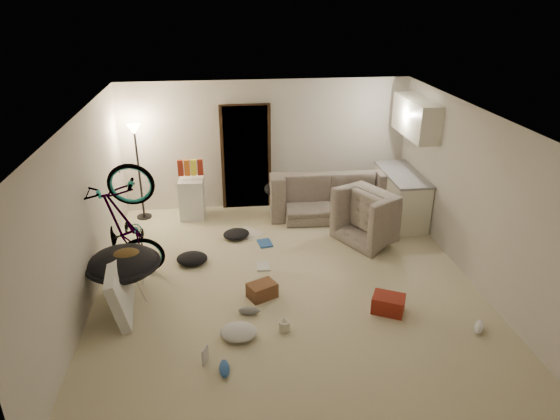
{
  "coord_description": "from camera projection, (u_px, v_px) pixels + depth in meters",
  "views": [
    {
      "loc": [
        -0.87,
        -6.31,
        4.01
      ],
      "look_at": [
        -0.02,
        0.6,
        0.92
      ],
      "focal_mm": 32.0,
      "sensor_mm": 36.0,
      "label": 1
    }
  ],
  "objects": [
    {
      "name": "doorway",
      "position": [
        246.0,
        158.0,
        9.69
      ],
      "size": [
        0.85,
        0.1,
        2.04
      ],
      "primitive_type": "cube",
      "color": "black",
      "rests_on": "floor"
    },
    {
      "name": "juicer",
      "position": [
        284.0,
        325.0,
        6.37
      ],
      "size": [
        0.14,
        0.14,
        0.2
      ],
      "color": "beige",
      "rests_on": "floor"
    },
    {
      "name": "armchair",
      "position": [
        379.0,
        219.0,
        8.69
      ],
      "size": [
        1.31,
        1.36,
        0.68
      ],
      "primitive_type": "imported",
      "rotation": [
        0.0,
        0.0,
        2.06
      ],
      "color": "#39413A",
      "rests_on": "floor"
    },
    {
      "name": "snack_box_0",
      "position": [
        180.0,
        168.0,
        9.18
      ],
      "size": [
        0.1,
        0.07,
        0.3
      ],
      "primitive_type": "cube",
      "rotation": [
        0.0,
        0.0,
        -0.05
      ],
      "color": "maroon",
      "rests_on": "mini_fridge"
    },
    {
      "name": "drink_case_a",
      "position": [
        262.0,
        290.0,
        7.06
      ],
      "size": [
        0.46,
        0.41,
        0.22
      ],
      "primitive_type": "cube",
      "rotation": [
        0.0,
        0.0,
        0.46
      ],
      "color": "brown",
      "rests_on": "floor"
    },
    {
      "name": "saucer_chair",
      "position": [
        124.0,
        270.0,
        6.94
      ],
      "size": [
        1.03,
        1.03,
        0.73
      ],
      "color": "silver",
      "rests_on": "floor"
    },
    {
      "name": "snack_box_2",
      "position": [
        194.0,
        168.0,
        9.2
      ],
      "size": [
        0.11,
        0.08,
        0.3
      ],
      "primitive_type": "cube",
      "rotation": [
        0.0,
        0.0,
        -0.12
      ],
      "color": "yellow",
      "rests_on": "mini_fridge"
    },
    {
      "name": "sofa_drape",
      "position": [
        279.0,
        189.0,
        9.47
      ],
      "size": [
        0.62,
        0.54,
        0.28
      ],
      "primitive_type": "ellipsoid",
      "rotation": [
        0.0,
        0.0,
        -0.15
      ],
      "color": "black",
      "rests_on": "sofa"
    },
    {
      "name": "clothes_lump_b",
      "position": [
        236.0,
        234.0,
        8.77
      ],
      "size": [
        0.58,
        0.54,
        0.14
      ],
      "primitive_type": "ellipsoid",
      "rotation": [
        0.0,
        0.0,
        0.34
      ],
      "color": "black",
      "rests_on": "floor"
    },
    {
      "name": "snack_box_1",
      "position": [
        187.0,
        168.0,
        9.19
      ],
      "size": [
        0.1,
        0.07,
        0.3
      ],
      "primitive_type": "cube",
      "rotation": [
        0.0,
        0.0,
        -0.03
      ],
      "color": "#CF6119",
      "rests_on": "mini_fridge"
    },
    {
      "name": "clothes_lump_a",
      "position": [
        192.0,
        258.0,
        7.96
      ],
      "size": [
        0.53,
        0.47,
        0.16
      ],
      "primitive_type": "ellipsoid",
      "rotation": [
        0.0,
        0.0,
        -0.09
      ],
      "color": "black",
      "rests_on": "floor"
    },
    {
      "name": "newspaper",
      "position": [
        248.0,
        233.0,
        8.96
      ],
      "size": [
        0.63,
        0.63,
        0.01
      ],
      "primitive_type": "cube",
      "rotation": [
        0.0,
        0.0,
        0.79
      ],
      "color": "silver",
      "rests_on": "floor"
    },
    {
      "name": "wall_right",
      "position": [
        475.0,
        197.0,
        7.25
      ],
      "size": [
        0.02,
        6.0,
        2.5
      ],
      "primitive_type": "cube",
      "color": "silver",
      "rests_on": "floor"
    },
    {
      "name": "kitchen_uppers",
      "position": [
        416.0,
        118.0,
        8.76
      ],
      "size": [
        0.38,
        1.4,
        0.65
      ],
      "primitive_type": "cube",
      "color": "#EAE7CC",
      "rests_on": "wall_right"
    },
    {
      "name": "drink_case_b",
      "position": [
        388.0,
        304.0,
        6.74
      ],
      "size": [
        0.51,
        0.46,
        0.24
      ],
      "primitive_type": "cube",
      "rotation": [
        0.0,
        0.0,
        -0.47
      ],
      "color": "maroon",
      "rests_on": "floor"
    },
    {
      "name": "snack_box_3",
      "position": [
        200.0,
        167.0,
        9.22
      ],
      "size": [
        0.11,
        0.08,
        0.3
      ],
      "primitive_type": "cube",
      "rotation": [
        0.0,
        0.0,
        0.08
      ],
      "color": "maroon",
      "rests_on": "mini_fridge"
    },
    {
      "name": "wall_left",
      "position": [
        82.0,
        216.0,
        6.64
      ],
      "size": [
        0.02,
        6.0,
        2.5
      ],
      "primitive_type": "cube",
      "color": "silver",
      "rests_on": "floor"
    },
    {
      "name": "wall_back",
      "position": [
        266.0,
        145.0,
        9.67
      ],
      "size": [
        5.5,
        0.02,
        2.5
      ],
      "primitive_type": "cube",
      "color": "silver",
      "rests_on": "floor"
    },
    {
      "name": "tv_box",
      "position": [
        120.0,
        289.0,
        6.64
      ],
      "size": [
        0.39,
        1.1,
        0.72
      ],
      "primitive_type": "cube",
      "rotation": [
        0.0,
        -0.21,
        0.11
      ],
      "color": "silver",
      "rests_on": "floor"
    },
    {
      "name": "book_blue",
      "position": [
        265.0,
        243.0,
        8.57
      ],
      "size": [
        0.27,
        0.33,
        0.03
      ],
      "primitive_type": "cube",
      "rotation": [
        0.0,
        0.0,
        0.17
      ],
      "color": "#2D59A3",
      "rests_on": "floor"
    },
    {
      "name": "kitchen_counter",
      "position": [
        401.0,
        197.0,
        9.35
      ],
      "size": [
        0.6,
        1.5,
        0.88
      ],
      "primitive_type": "cube",
      "color": "#EAE7CC",
      "rests_on": "floor"
    },
    {
      "name": "floor",
      "position": [
        286.0,
        283.0,
        7.45
      ],
      "size": [
        5.5,
        6.0,
        0.02
      ],
      "primitive_type": "cube",
      "color": "beige",
      "rests_on": "ground"
    },
    {
      "name": "shoe_4",
      "position": [
        479.0,
        327.0,
        6.38
      ],
      "size": [
        0.27,
        0.31,
        0.11
      ],
      "primitive_type": "ellipsoid",
      "rotation": [
        0.0,
        0.0,
        0.98
      ],
      "color": "white",
      "rests_on": "floor"
    },
    {
      "name": "shoe_2",
      "position": [
        224.0,
        369.0,
        5.68
      ],
      "size": [
        0.13,
        0.29,
        0.11
      ],
      "primitive_type": "ellipsoid",
      "rotation": [
        0.0,
        0.0,
        1.6
      ],
      "color": "#2D59A3",
      "rests_on": "floor"
    },
    {
      "name": "sofa",
      "position": [
        328.0,
        197.0,
        9.66
      ],
      "size": [
        2.28,
        0.93,
        0.66
      ],
      "primitive_type": "imported",
      "rotation": [
        0.0,
        0.0,
        3.12
      ],
      "color": "#39413A",
      "rests_on": "floor"
    },
    {
      "name": "shoe_3",
      "position": [
        249.0,
        311.0,
        6.7
      ],
      "size": [
        0.31,
        0.15,
        0.11
      ],
      "primitive_type": "ellipsoid",
      "rotation": [
        0.0,
        0.0,
        -0.1
      ],
      "color": "slate",
      "rests_on": "floor"
    },
    {
      "name": "wall_front",
      "position": [
        334.0,
        346.0,
        4.21
      ],
      "size": [
        5.5,
        0.02,
        2.5
      ],
      "primitive_type": "cube",
      "color": "silver",
      "rests_on": "floor"
    },
    {
      "name": "counter_top",
      "position": [
        403.0,
        174.0,
        9.17
      ],
      "size": [
        0.64,
        1.54,
        0.04
      ],
      "primitive_type": "cube",
      "color": "gray",
      "rests_on": "kitchen_counter"
    },
    {
      "name": "hoodie",
      "position": [
        125.0,
        258.0,
        6.84
      ],
      "size": [
        0.59,
        0.55,
        0.22
      ],
      "primitive_type": "ellipsoid",
      "rotation": [
        0.0,
        0.0,
        0.38
      ],
      "color": "#4C381A",
      "rests_on": "saucer_chair"
    },
    {
      "name": "mini_fridge",
      "position": [
        192.0,
        198.0,
        9.44
      ],
      "size": [
        0.48,
        0.48,
        0.77
      ],
      "primitive_type": "cube",
      "rotation": [
        0.0,
        0.0,
        -0.06
      ],
      "color": "white",
      "rests_on": "floor"
    },
    {
      "name": "book_asset",
      "position": [
        203.0,
        366.0,
        5.78
      ],
      "size": [
        0.26,
        0.23,
        0.02
      ],
      "primitive_type": "imported",
      "rotation": [
        0.0,
        0.0,
        1.11
      ],
      "color": "maroon",
      "rests_on": "floor"
    },
    {
      "name": "ceiling",
      "position": [
        287.0,
        116.0,
        6.43
      ],
      "size": [
        5.5,
        6.0,
        0.02
      ],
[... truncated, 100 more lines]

